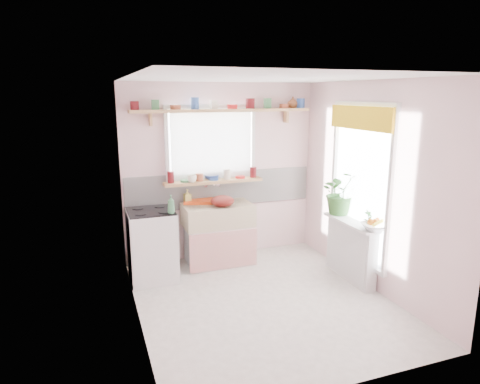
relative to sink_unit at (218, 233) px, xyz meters
name	(u,v)px	position (x,y,z in m)	size (l,w,h in m)	color
room	(285,169)	(0.81, -0.43, 0.94)	(3.20, 3.20, 3.20)	white
sink_unit	(218,233)	(0.00, 0.00, 0.00)	(0.95, 0.65, 1.11)	white
cooker	(152,245)	(-0.95, -0.24, 0.03)	(0.58, 0.58, 0.93)	white
radiator_ledge	(351,249)	(1.45, -1.09, -0.03)	(0.22, 0.95, 0.78)	white
windowsill	(213,181)	(0.00, 0.19, 0.71)	(1.40, 0.22, 0.04)	tan
pine_shelf	(223,110)	(0.15, 0.18, 1.69)	(2.52, 0.24, 0.04)	tan
shelf_crockery	(222,105)	(0.13, 0.18, 1.76)	(2.47, 0.11, 0.12)	#590F14
sill_crockery	(212,176)	(-0.02, 0.19, 0.78)	(1.35, 0.11, 0.12)	#590F14
dish_tray	(199,201)	(-0.22, 0.21, 0.44)	(0.41, 0.30, 0.04)	#FB4F16
colander	(222,201)	(0.03, -0.11, 0.49)	(0.32, 0.32, 0.15)	#5E1410
jade_plant	(341,192)	(1.48, -0.75, 0.64)	(0.53, 0.46, 0.59)	#326629
fruit_bowl	(375,227)	(1.48, -1.49, 0.38)	(0.31, 0.31, 0.08)	silver
herb_pot	(368,218)	(1.48, -1.36, 0.45)	(0.11, 0.07, 0.21)	#2A6428
soap_bottle_sink	(187,196)	(-0.38, 0.21, 0.52)	(0.09, 0.09, 0.20)	#DED163
sill_cup	(192,179)	(-0.32, 0.13, 0.78)	(0.13, 0.13, 0.10)	white
sill_bowl	(212,177)	(-0.01, 0.25, 0.76)	(0.21, 0.21, 0.06)	#2D4B93
shelf_vase	(293,102)	(1.23, 0.24, 1.79)	(0.15, 0.15, 0.16)	#AA6034
cooker_bottle	(171,204)	(-0.73, -0.46, 0.60)	(0.09, 0.09, 0.23)	#3A754B
fruit	(375,222)	(1.49, -1.49, 0.44)	(0.20, 0.14, 0.10)	orange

